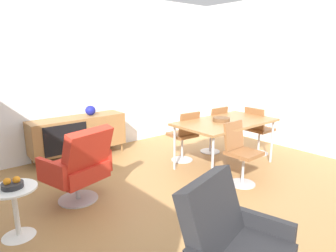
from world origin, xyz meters
TOP-DOWN VIEW (x-y plane):
  - ground_plane at (0.00, 0.00)m, footprint 8.32×8.32m
  - wall_back at (0.00, 2.60)m, footprint 6.80×0.12m
  - wall_right at (3.20, 0.00)m, footprint 0.12×5.60m
  - sideboard at (-0.20, 2.30)m, footprint 1.60×0.45m
  - vase_cobalt at (0.05, 2.30)m, footprint 0.18×0.18m
  - dining_table at (1.44, 0.46)m, footprint 1.60×0.90m
  - wooden_bowl_on_table at (1.35, 0.48)m, footprint 0.26×0.26m
  - dining_chair_far_end at (2.32, 0.46)m, footprint 0.43×0.41m
  - dining_chair_back_left at (1.08, 1.01)m, footprint 0.43×0.45m
  - dining_chair_back_right at (1.78, 1.01)m, footprint 0.42×0.44m
  - dining_chair_front_left at (1.08, -0.10)m, footprint 0.42×0.44m
  - lounge_chair_red at (-0.83, 0.79)m, footprint 0.83×0.79m
  - armchair_black_shell at (-0.68, -1.38)m, footprint 0.82×0.78m
  - side_table_round at (-1.62, 0.51)m, footprint 0.44×0.44m
  - fruit_bowl at (-1.62, 0.51)m, footprint 0.20×0.20m

SIDE VIEW (x-z plane):
  - ground_plane at x=0.00m, z-range 0.00..0.00m
  - side_table_round at x=-1.62m, z-range 0.06..0.58m
  - sideboard at x=-0.20m, z-range 0.08..0.80m
  - lounge_chair_red at x=-0.83m, z-range -0.01..0.94m
  - armchair_black_shell at x=-0.68m, z-range -0.01..0.94m
  - dining_chair_far_end at x=2.32m, z-range 0.04..0.90m
  - dining_chair_back_left at x=1.08m, z-range 0.04..0.90m
  - dining_chair_back_right at x=1.78m, z-range 0.04..0.90m
  - dining_chair_front_left at x=1.08m, z-range 0.04..0.90m
  - fruit_bowl at x=-1.62m, z-range 0.50..0.61m
  - dining_table at x=1.44m, z-range 0.33..1.07m
  - wooden_bowl_on_table at x=1.35m, z-range 0.74..0.80m
  - vase_cobalt at x=0.05m, z-range 0.72..0.89m
  - wall_back at x=0.00m, z-range 0.00..2.80m
  - wall_right at x=3.20m, z-range 0.00..2.80m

